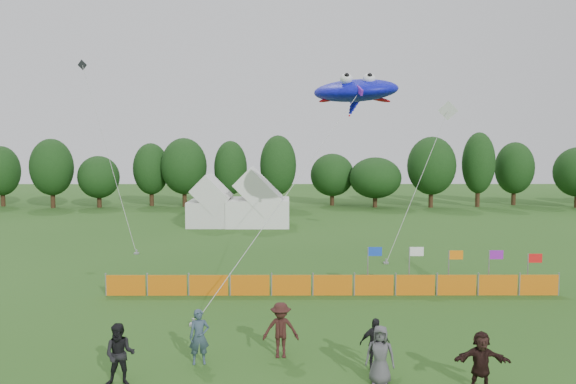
{
  "coord_description": "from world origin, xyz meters",
  "views": [
    {
      "loc": [
        -0.08,
        -18.63,
        7.41
      ],
      "look_at": [
        0.0,
        6.0,
        5.2
      ],
      "focal_mm": 35.0,
      "sensor_mm": 36.0,
      "label": 1
    }
  ],
  "objects_px": {
    "stingray_kite": "(355,92)",
    "spectator_f": "(481,361)",
    "spectator_e": "(380,355)",
    "spectator_a": "(199,337)",
    "spectator_b": "(120,355)",
    "tent_right": "(258,203)",
    "spectator_d": "(375,344)",
    "tent_left": "(212,205)",
    "barrier_fence": "(333,285)",
    "spectator_c": "(281,330)"
  },
  "relations": [
    {
      "from": "tent_left",
      "to": "spectator_c",
      "type": "height_order",
      "value": "tent_left"
    },
    {
      "from": "spectator_c",
      "to": "spectator_f",
      "type": "relative_size",
      "value": 1.08
    },
    {
      "from": "tent_left",
      "to": "spectator_a",
      "type": "xyz_separation_m",
      "value": [
        3.66,
        -31.04,
        -0.91
      ]
    },
    {
      "from": "spectator_a",
      "to": "spectator_b",
      "type": "relative_size",
      "value": 0.96
    },
    {
      "from": "spectator_d",
      "to": "spectator_e",
      "type": "height_order",
      "value": "spectator_e"
    },
    {
      "from": "spectator_c",
      "to": "spectator_e",
      "type": "height_order",
      "value": "spectator_c"
    },
    {
      "from": "barrier_fence",
      "to": "spectator_d",
      "type": "relative_size",
      "value": 12.75
    },
    {
      "from": "spectator_b",
      "to": "spectator_d",
      "type": "height_order",
      "value": "spectator_b"
    },
    {
      "from": "spectator_f",
      "to": "stingray_kite",
      "type": "bearing_deg",
      "value": 97.92
    },
    {
      "from": "spectator_b",
      "to": "spectator_f",
      "type": "relative_size",
      "value": 1.08
    },
    {
      "from": "spectator_e",
      "to": "stingray_kite",
      "type": "height_order",
      "value": "stingray_kite"
    },
    {
      "from": "spectator_c",
      "to": "spectator_e",
      "type": "bearing_deg",
      "value": -35.7
    },
    {
      "from": "barrier_fence",
      "to": "spectator_b",
      "type": "distance_m",
      "value": 12.42
    },
    {
      "from": "spectator_d",
      "to": "spectator_e",
      "type": "distance_m",
      "value": 1.1
    },
    {
      "from": "barrier_fence",
      "to": "stingray_kite",
      "type": "distance_m",
      "value": 14.6
    },
    {
      "from": "stingray_kite",
      "to": "spectator_d",
      "type": "bearing_deg",
      "value": -94.73
    },
    {
      "from": "spectator_a",
      "to": "stingray_kite",
      "type": "xyz_separation_m",
      "value": [
        7.37,
        18.62,
        9.73
      ]
    },
    {
      "from": "spectator_c",
      "to": "spectator_f",
      "type": "xyz_separation_m",
      "value": [
        6.01,
        -2.57,
        -0.07
      ]
    },
    {
      "from": "spectator_c",
      "to": "spectator_a",
      "type": "bearing_deg",
      "value": -168.49
    },
    {
      "from": "tent_left",
      "to": "stingray_kite",
      "type": "height_order",
      "value": "stingray_kite"
    },
    {
      "from": "spectator_a",
      "to": "tent_right",
      "type": "bearing_deg",
      "value": 77.63
    },
    {
      "from": "spectator_f",
      "to": "spectator_e",
      "type": "bearing_deg",
      "value": 176.46
    },
    {
      "from": "spectator_a",
      "to": "spectator_c",
      "type": "relative_size",
      "value": 0.96
    },
    {
      "from": "stingray_kite",
      "to": "tent_right",
      "type": "bearing_deg",
      "value": 119.07
    },
    {
      "from": "spectator_f",
      "to": "stingray_kite",
      "type": "height_order",
      "value": "stingray_kite"
    },
    {
      "from": "spectator_e",
      "to": "tent_right",
      "type": "bearing_deg",
      "value": 112.54
    },
    {
      "from": "tent_right",
      "to": "spectator_f",
      "type": "relative_size",
      "value": 3.11
    },
    {
      "from": "spectator_e",
      "to": "spectator_b",
      "type": "bearing_deg",
      "value": -166.26
    },
    {
      "from": "spectator_a",
      "to": "spectator_e",
      "type": "distance_m",
      "value": 5.99
    },
    {
      "from": "spectator_a",
      "to": "spectator_c",
      "type": "distance_m",
      "value": 2.77
    },
    {
      "from": "tent_right",
      "to": "spectator_e",
      "type": "bearing_deg",
      "value": -80.73
    },
    {
      "from": "spectator_d",
      "to": "spectator_f",
      "type": "height_order",
      "value": "spectator_f"
    },
    {
      "from": "barrier_fence",
      "to": "stingray_kite",
      "type": "xyz_separation_m",
      "value": [
        2.22,
        10.25,
        10.16
      ]
    },
    {
      "from": "spectator_b",
      "to": "stingray_kite",
      "type": "distance_m",
      "value": 24.42
    },
    {
      "from": "spectator_f",
      "to": "stingray_kite",
      "type": "relative_size",
      "value": 0.08
    },
    {
      "from": "tent_right",
      "to": "spectator_d",
      "type": "height_order",
      "value": "tent_right"
    },
    {
      "from": "spectator_a",
      "to": "spectator_b",
      "type": "distance_m",
      "value": 2.73
    },
    {
      "from": "spectator_d",
      "to": "spectator_f",
      "type": "bearing_deg",
      "value": -31.86
    },
    {
      "from": "spectator_a",
      "to": "spectator_d",
      "type": "bearing_deg",
      "value": -16.55
    },
    {
      "from": "tent_left",
      "to": "spectator_b",
      "type": "height_order",
      "value": "tent_left"
    },
    {
      "from": "stingray_kite",
      "to": "spectator_f",
      "type": "bearing_deg",
      "value": -86.23
    },
    {
      "from": "barrier_fence",
      "to": "spectator_d",
      "type": "bearing_deg",
      "value": -85.86
    },
    {
      "from": "spectator_b",
      "to": "spectator_e",
      "type": "bearing_deg",
      "value": -3.03
    },
    {
      "from": "spectator_f",
      "to": "stingray_kite",
      "type": "distance_m",
      "value": 22.86
    },
    {
      "from": "tent_left",
      "to": "spectator_f",
      "type": "distance_m",
      "value": 35.31
    },
    {
      "from": "tent_right",
      "to": "spectator_b",
      "type": "distance_m",
      "value": 32.88
    },
    {
      "from": "spectator_b",
      "to": "spectator_f",
      "type": "distance_m",
      "value": 10.89
    },
    {
      "from": "tent_left",
      "to": "spectator_b",
      "type": "distance_m",
      "value": 32.76
    },
    {
      "from": "tent_left",
      "to": "spectator_a",
      "type": "relative_size",
      "value": 2.23
    },
    {
      "from": "spectator_c",
      "to": "spectator_e",
      "type": "relative_size",
      "value": 1.05
    }
  ]
}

